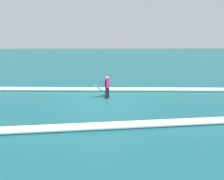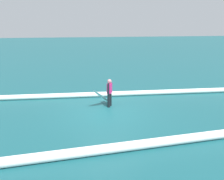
% 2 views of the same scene
% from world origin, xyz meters
% --- Properties ---
extents(ground_plane, '(145.47, 145.47, 0.00)m').
position_xyz_m(ground_plane, '(0.00, 0.00, 0.00)').
color(ground_plane, '#165057').
extents(surfer, '(0.33, 0.49, 1.44)m').
position_xyz_m(surfer, '(-0.36, -0.98, 0.81)').
color(surfer, black).
rests_on(surfer, ground_plane).
extents(surfboard, '(1.24, 1.33, 1.04)m').
position_xyz_m(surfboard, '(0.01, -1.16, 0.50)').
color(surfboard, white).
rests_on(surfboard, ground_plane).
extents(wave_crest_foreground, '(25.01, 1.84, 0.29)m').
position_xyz_m(wave_crest_foreground, '(-0.56, -2.86, 0.14)').
color(wave_crest_foreground, white).
rests_on(wave_crest_foreground, ground_plane).
extents(wave_crest_midground, '(23.91, 2.08, 0.33)m').
position_xyz_m(wave_crest_midground, '(-0.99, 3.79, 0.16)').
color(wave_crest_midground, white).
rests_on(wave_crest_midground, ground_plane).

